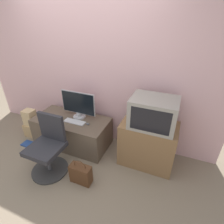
{
  "coord_description": "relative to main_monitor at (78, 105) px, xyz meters",
  "views": [
    {
      "loc": [
        1.45,
        -1.15,
        2.06
      ],
      "look_at": [
        0.57,
        0.99,
        0.75
      ],
      "focal_mm": 28.0,
      "sensor_mm": 36.0,
      "label": 1
    }
  ],
  "objects": [
    {
      "name": "crt_tv",
      "position": [
        1.25,
        -0.09,
        0.17
      ],
      "size": [
        0.61,
        0.47,
        0.41
      ],
      "color": "gray",
      "rests_on": "side_stand"
    },
    {
      "name": "office_chair",
      "position": [
        -0.06,
        -0.76,
        -0.36
      ],
      "size": [
        0.53,
        0.53,
        0.87
      ],
      "color": "#333333",
      "rests_on": "ground_plane"
    },
    {
      "name": "ground_plane",
      "position": [
        0.05,
        -1.03,
        -0.74
      ],
      "size": [
        12.0,
        12.0,
        0.0
      ],
      "primitive_type": "plane",
      "color": "#7F705B"
    },
    {
      "name": "cardboard_box_lower",
      "position": [
        -0.96,
        -0.21,
        -0.62
      ],
      "size": [
        0.26,
        0.23,
        0.24
      ],
      "color": "tan",
      "rests_on": "ground_plane"
    },
    {
      "name": "cardboard_box_upper",
      "position": [
        -0.96,
        -0.21,
        -0.35
      ],
      "size": [
        0.2,
        0.17,
        0.3
      ],
      "color": "#D1B27F",
      "rests_on": "cardboard_box_lower"
    },
    {
      "name": "keyboard",
      "position": [
        0.01,
        -0.17,
        -0.23
      ],
      "size": [
        0.36,
        0.12,
        0.01
      ],
      "color": "silver",
      "rests_on": "desk"
    },
    {
      "name": "book",
      "position": [
        -0.82,
        -0.48,
        -0.72
      ],
      "size": [
        0.23,
        0.16,
        0.02
      ],
      "color": "navy",
      "rests_on": "ground_plane"
    },
    {
      "name": "main_monitor",
      "position": [
        0.0,
        0.0,
        0.0
      ],
      "size": [
        0.61,
        0.21,
        0.46
      ],
      "color": "#B2B2B7",
      "rests_on": "desk"
    },
    {
      "name": "side_stand",
      "position": [
        1.22,
        -0.07,
        -0.39
      ],
      "size": [
        0.8,
        0.49,
        0.7
      ],
      "color": "olive",
      "rests_on": "ground_plane"
    },
    {
      "name": "wall_back",
      "position": [
        0.05,
        0.3,
        0.56
      ],
      "size": [
        4.4,
        0.05,
        2.6
      ],
      "color": "beige",
      "rests_on": "ground_plane"
    },
    {
      "name": "mouse",
      "position": [
        0.25,
        -0.16,
        -0.22
      ],
      "size": [
        0.06,
        0.04,
        0.03
      ],
      "color": "#4C4C51",
      "rests_on": "desk"
    },
    {
      "name": "desk",
      "position": [
        -0.1,
        -0.12,
        -0.48
      ],
      "size": [
        1.29,
        0.62,
        0.5
      ],
      "color": "brown",
      "rests_on": "ground_plane"
    },
    {
      "name": "handbag",
      "position": [
        0.48,
        -0.8,
        -0.59
      ],
      "size": [
        0.3,
        0.13,
        0.39
      ],
      "color": "#4C2D19",
      "rests_on": "ground_plane"
    }
  ]
}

